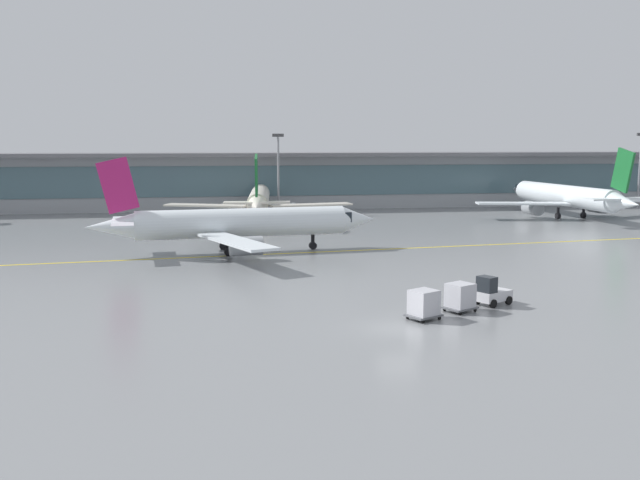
# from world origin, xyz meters

# --- Properties ---
(ground_plane) EXTENTS (400.00, 400.00, 0.00)m
(ground_plane) POSITION_xyz_m (0.00, 0.00, 0.00)
(ground_plane) COLOR gray
(taxiway_centreline_stripe) EXTENTS (109.47, 11.49, 0.01)m
(taxiway_centreline_stripe) POSITION_xyz_m (-7.83, 29.75, 0.00)
(taxiway_centreline_stripe) COLOR yellow
(taxiway_centreline_stripe) RESTS_ON ground_plane
(terminal_concourse) EXTENTS (182.00, 11.00, 9.60)m
(terminal_concourse) POSITION_xyz_m (0.00, 79.65, 4.92)
(terminal_concourse) COLOR #9EA3A8
(terminal_concourse) RESTS_ON ground_plane
(gate_airplane_1) EXTENTS (27.67, 29.90, 9.90)m
(gate_airplane_1) POSITION_xyz_m (-3.80, 62.41, 2.97)
(gate_airplane_1) COLOR silver
(gate_airplane_1) RESTS_ON ground_plane
(gate_airplane_2) EXTENTS (29.90, 32.27, 10.68)m
(gate_airplane_2) POSITION_xyz_m (42.56, 57.77, 3.20)
(gate_airplane_2) COLOR white
(gate_airplane_2) RESTS_ON ground_plane
(taxiing_regional_jet) EXTENTS (30.22, 27.96, 10.01)m
(taxiing_regional_jet) POSITION_xyz_m (-8.21, 31.71, 3.00)
(taxiing_regional_jet) COLOR white
(taxiing_regional_jet) RESTS_ON ground_plane
(baggage_tug) EXTENTS (2.95, 2.51, 2.10)m
(baggage_tug) POSITION_xyz_m (8.33, 5.18, 0.89)
(baggage_tug) COLOR silver
(baggage_tug) RESTS_ON ground_plane
(cargo_dolly_lead) EXTENTS (2.60, 2.40, 1.94)m
(cargo_dolly_lead) POSITION_xyz_m (5.44, 3.65, 1.05)
(cargo_dolly_lead) COLOR #595B60
(cargo_dolly_lead) RESTS_ON ground_plane
(cargo_dolly_trailing) EXTENTS (2.60, 2.40, 1.94)m
(cargo_dolly_trailing) POSITION_xyz_m (2.35, 2.02, 1.05)
(cargo_dolly_trailing) COLOR #595B60
(cargo_dolly_trailing) RESTS_ON ground_plane
(apron_light_mast_1) EXTENTS (1.80, 0.36, 12.70)m
(apron_light_mast_1) POSITION_xyz_m (-0.08, 70.25, 7.03)
(apron_light_mast_1) COLOR gray
(apron_light_mast_1) RESTS_ON ground_plane
(apron_light_mast_2) EXTENTS (1.80, 0.36, 12.93)m
(apron_light_mast_2) POSITION_xyz_m (62.84, 70.09, 7.14)
(apron_light_mast_2) COLOR gray
(apron_light_mast_2) RESTS_ON ground_plane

